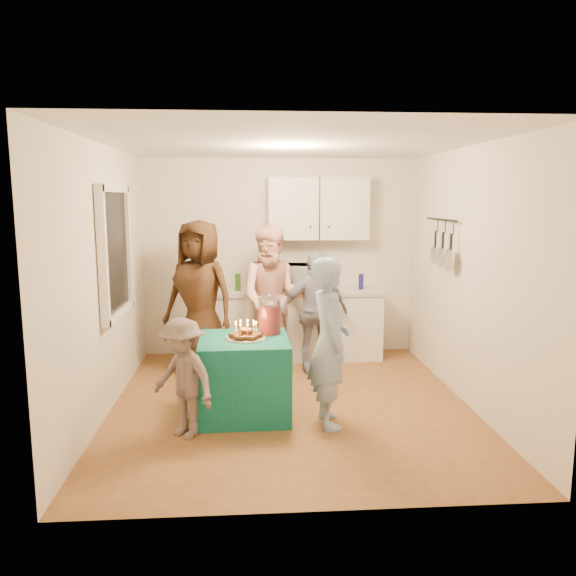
{
  "coord_description": "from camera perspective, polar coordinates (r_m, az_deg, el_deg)",
  "views": [
    {
      "loc": [
        -0.41,
        -5.47,
        2.09
      ],
      "look_at": [
        0.0,
        0.35,
        1.15
      ],
      "focal_mm": 35.0,
      "sensor_mm": 36.0,
      "label": 1
    }
  ],
  "objects": [
    {
      "name": "man_birthday",
      "position": [
        5.16,
        4.2,
        -5.53
      ],
      "size": [
        0.42,
        0.6,
        1.56
      ],
      "primitive_type": "imported",
      "rotation": [
        0.0,
        0.0,
        1.65
      ],
      "color": "#96B2DB",
      "rests_on": "floor"
    },
    {
      "name": "counter",
      "position": [
        7.38,
        0.81,
        -3.85
      ],
      "size": [
        2.2,
        0.58,
        0.86
      ],
      "primitive_type": "cube",
      "color": "white",
      "rests_on": "floor"
    },
    {
      "name": "party_table",
      "position": [
        5.5,
        -4.46,
        -8.98
      ],
      "size": [
        0.87,
        0.87,
        0.76
      ],
      "primitive_type": "cube",
      "rotation": [
        0.0,
        0.0,
        0.02
      ],
      "color": "#0E6152",
      "rests_on": "floor"
    },
    {
      "name": "window_night",
      "position": [
        5.95,
        -17.27,
        3.54
      ],
      "size": [
        0.04,
        1.0,
        1.2
      ],
      "primitive_type": "cube",
      "color": "black",
      "rests_on": "left_wall"
    },
    {
      "name": "right_wall",
      "position": [
        5.95,
        17.82,
        1.09
      ],
      "size": [
        4.0,
        4.0,
        0.0
      ],
      "primitive_type": "plane",
      "color": "silver",
      "rests_on": "floor"
    },
    {
      "name": "child_near_left",
      "position": [
        5.04,
        -10.61,
        -8.97
      ],
      "size": [
        0.78,
        0.75,
        1.07
      ],
      "primitive_type": "imported",
      "rotation": [
        0.0,
        0.0,
        -0.72
      ],
      "color": "#5E4D4B",
      "rests_on": "floor"
    },
    {
      "name": "punch_jar",
      "position": [
        5.54,
        -1.88,
        -2.92
      ],
      "size": [
        0.22,
        0.22,
        0.34
      ],
      "primitive_type": "cylinder",
      "color": "red",
      "rests_on": "party_table"
    },
    {
      "name": "woman_back_left",
      "position": [
        6.77,
        -8.96,
        -0.93
      ],
      "size": [
        1.07,
        0.92,
        1.84
      ],
      "primitive_type": "imported",
      "rotation": [
        0.0,
        0.0,
        -0.46
      ],
      "color": "brown",
      "rests_on": "floor"
    },
    {
      "name": "upper_cabinet",
      "position": [
        7.37,
        3.08,
        8.05
      ],
      "size": [
        1.3,
        0.3,
        0.8
      ],
      "primitive_type": "cube",
      "color": "white",
      "rests_on": "back_wall"
    },
    {
      "name": "woman_back_center",
      "position": [
        6.76,
        -1.46,
        -1.1
      ],
      "size": [
        0.94,
        0.77,
        1.77
      ],
      "primitive_type": "imported",
      "rotation": [
        0.0,
        0.0,
        -0.12
      ],
      "color": "#F69280",
      "rests_on": "floor"
    },
    {
      "name": "back_wall",
      "position": [
        7.52,
        -0.89,
        3.12
      ],
      "size": [
        3.6,
        3.6,
        0.0
      ],
      "primitive_type": "plane",
      "color": "silver",
      "rests_on": "floor"
    },
    {
      "name": "ceiling",
      "position": [
        5.51,
        0.27,
        14.48
      ],
      "size": [
        4.0,
        4.0,
        0.0
      ],
      "primitive_type": "plane",
      "color": "white",
      "rests_on": "floor"
    },
    {
      "name": "woman_back_right",
      "position": [
        6.77,
        2.65,
        -2.41
      ],
      "size": [
        0.92,
        0.56,
        1.47
      ],
      "primitive_type": "imported",
      "rotation": [
        0.0,
        0.0,
        0.25
      ],
      "color": "#141139",
      "rests_on": "floor"
    },
    {
      "name": "countertop",
      "position": [
        7.29,
        0.81,
        -0.36
      ],
      "size": [
        2.24,
        0.62,
        0.05
      ],
      "primitive_type": "cube",
      "color": "beige",
      "rests_on": "counter"
    },
    {
      "name": "donut_cake",
      "position": [
        5.36,
        -4.31,
        -4.24
      ],
      "size": [
        0.38,
        0.38,
        0.18
      ],
      "primitive_type": null,
      "color": "#381C0C",
      "rests_on": "party_table"
    },
    {
      "name": "left_wall",
      "position": [
        5.69,
        -18.12,
        0.73
      ],
      "size": [
        4.0,
        4.0,
        0.0
      ],
      "primitive_type": "plane",
      "color": "silver",
      "rests_on": "floor"
    },
    {
      "name": "floor",
      "position": [
        5.86,
        0.25,
        -11.71
      ],
      "size": [
        4.0,
        4.0,
        0.0
      ],
      "primitive_type": "plane",
      "color": "brown",
      "rests_on": "ground"
    },
    {
      "name": "microwave",
      "position": [
        7.27,
        1.53,
        1.12
      ],
      "size": [
        0.64,
        0.47,
        0.33
      ],
      "primitive_type": "imported",
      "rotation": [
        0.0,
        0.0,
        -0.12
      ],
      "color": "white",
      "rests_on": "countertop"
    },
    {
      "name": "pot_rack",
      "position": [
        6.54,
        15.03,
        4.55
      ],
      "size": [
        0.12,
        1.0,
        0.6
      ],
      "primitive_type": "cube",
      "color": "black",
      "rests_on": "right_wall"
    }
  ]
}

